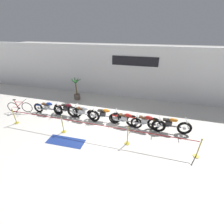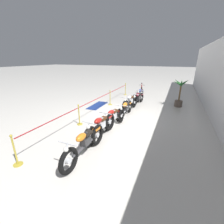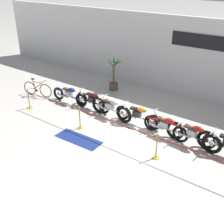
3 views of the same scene
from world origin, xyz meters
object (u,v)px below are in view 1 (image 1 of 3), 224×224
object	(u,v)px
motorcycle_red_5	(145,122)
motorcycle_blue_0	(48,108)
motorcycle_orange_6	(169,125)
potted_palm_left_of_row	(76,90)
stanchion_mid_left	(63,127)
motorcycle_silver_2	(83,113)
motorcycle_maroon_1	(67,109)
bicycle	(20,107)
floor_banner	(66,141)
motorcycle_red_4	(125,119)
stanchion_far_right	(198,151)
motorcycle_orange_3	(104,115)
stanchion_mid_right	(127,138)
stanchion_far_left	(68,122)

from	to	relation	value
motorcycle_red_5	motorcycle_blue_0	bearing A→B (deg)	179.43
motorcycle_orange_6	potted_palm_left_of_row	size ratio (longest dim) A/B	1.29
motorcycle_orange_6	stanchion_mid_left	xyz separation A→B (m)	(-5.85, -1.70, -0.12)
motorcycle_silver_2	motorcycle_red_5	size ratio (longest dim) A/B	1.02
stanchion_mid_left	motorcycle_maroon_1	bearing A→B (deg)	113.50
motorcycle_blue_0	motorcycle_silver_2	xyz separation A→B (m)	(2.70, -0.03, 0.03)
motorcycle_red_5	bicycle	distance (m)	8.78
potted_palm_left_of_row	floor_banner	xyz separation A→B (m)	(1.99, -5.21, -0.86)
motorcycle_orange_6	stanchion_mid_left	size ratio (longest dim) A/B	2.33
potted_palm_left_of_row	floor_banner	size ratio (longest dim) A/B	0.94
motorcycle_red_4	stanchion_far_right	distance (m)	4.08
motorcycle_orange_3	stanchion_mid_left	world-z (taller)	stanchion_mid_left
bicycle	floor_banner	distance (m)	5.25
motorcycle_red_4	bicycle	world-z (taller)	bicycle
floor_banner	stanchion_far_right	bearing A→B (deg)	4.43
stanchion_mid_right	stanchion_far_right	world-z (taller)	same
bicycle	stanchion_mid_left	world-z (taller)	stanchion_mid_left
stanchion_mid_left	floor_banner	bearing A→B (deg)	-52.91
motorcycle_blue_0	stanchion_mid_left	xyz separation A→B (m)	(2.20, -1.65, -0.10)
potted_palm_left_of_row	stanchion_mid_left	distance (m)	4.73
bicycle	motorcycle_red_4	bearing A→B (deg)	2.50
motorcycle_orange_6	bicycle	distance (m)	10.13
motorcycle_maroon_1	potted_palm_left_of_row	size ratio (longest dim) A/B	1.16
motorcycle_red_4	stanchion_mid_right	distance (m)	1.68
motorcycle_silver_2	bicycle	distance (m)	4.79
potted_palm_left_of_row	motorcycle_red_4	bearing A→B (deg)	-31.18
motorcycle_red_4	motorcycle_red_5	bearing A→B (deg)	-1.56
stanchion_far_right	motorcycle_orange_6	bearing A→B (deg)	125.29
stanchion_mid_left	stanchion_mid_right	xyz separation A→B (m)	(3.75, 0.00, 0.00)
motorcycle_orange_3	stanchion_far_left	size ratio (longest dim) A/B	0.22
motorcycle_silver_2	stanchion_mid_left	size ratio (longest dim) A/B	2.28
motorcycle_red_5	stanchion_far_left	bearing A→B (deg)	-158.94
stanchion_far_left	stanchion_mid_right	xyz separation A→B (m)	(3.35, 0.00, -0.38)
motorcycle_red_4	stanchion_mid_left	bearing A→B (deg)	-154.00
stanchion_far_left	stanchion_mid_right	size ratio (longest dim) A/B	9.99
motorcycle_blue_0	stanchion_mid_left	distance (m)	2.75
stanchion_mid_right	stanchion_far_right	size ratio (longest dim) A/B	1.00
motorcycle_blue_0	floor_banner	distance (m)	3.67
motorcycle_blue_0	floor_banner	world-z (taller)	motorcycle_blue_0
motorcycle_silver_2	stanchion_mid_left	bearing A→B (deg)	-107.07
potted_palm_left_of_row	motorcycle_orange_6	bearing A→B (deg)	-20.90
motorcycle_blue_0	stanchion_mid_left	size ratio (longest dim) A/B	2.14
bicycle	stanchion_far_right	bearing A→B (deg)	-6.45
motorcycle_red_5	stanchion_far_left	world-z (taller)	stanchion_far_left
motorcycle_maroon_1	motorcycle_orange_6	size ratio (longest dim) A/B	0.90
motorcycle_red_4	bicycle	xyz separation A→B (m)	(-7.58, -0.33, -0.06)
motorcycle_orange_6	floor_banner	size ratio (longest dim) A/B	1.20
bicycle	stanchion_mid_left	distance (m)	4.47
stanchion_mid_left	bicycle	bearing A→B (deg)	163.34
motorcycle_maroon_1	motorcycle_red_5	size ratio (longest dim) A/B	0.94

